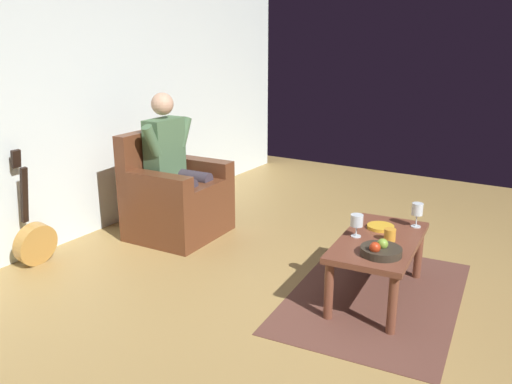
{
  "coord_description": "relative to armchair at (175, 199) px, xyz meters",
  "views": [
    {
      "loc": [
        3.0,
        0.99,
        1.78
      ],
      "look_at": [
        -0.45,
        -1.14,
        0.56
      ],
      "focal_mm": 37.05,
      "sensor_mm": 36.0,
      "label": 1
    }
  ],
  "objects": [
    {
      "name": "fruit_bowl",
      "position": [
        0.47,
        2.08,
        0.13
      ],
      "size": [
        0.26,
        0.26,
        0.11
      ],
      "color": "#322B21",
      "rests_on": "coffee_table"
    },
    {
      "name": "wine_glass_far",
      "position": [
        0.25,
        1.83,
        0.2
      ],
      "size": [
        0.09,
        0.09,
        0.16
      ],
      "color": "silver",
      "rests_on": "coffee_table"
    },
    {
      "name": "person_seated",
      "position": [
        -0.0,
        0.02,
        0.35
      ],
      "size": [
        0.65,
        0.56,
        1.29
      ],
      "rotation": [
        0.0,
        0.0,
        0.04
      ],
      "color": "#4A6C47",
      "rests_on": "ground"
    },
    {
      "name": "candle_jar",
      "position": [
        0.2,
        2.05,
        0.14
      ],
      "size": [
        0.08,
        0.08,
        0.08
      ],
      "primitive_type": "cylinder",
      "color": "gold",
      "rests_on": "coffee_table"
    },
    {
      "name": "decorative_dish",
      "position": [
        0.01,
        1.92,
        0.11
      ],
      "size": [
        0.19,
        0.19,
        0.02
      ],
      "primitive_type": "cylinder",
      "color": "gold",
      "rests_on": "coffee_table"
    },
    {
      "name": "coffee_table",
      "position": [
        0.21,
        1.98,
        0.03
      ],
      "size": [
        1.02,
        0.59,
        0.43
      ],
      "rotation": [
        0.0,
        0.0,
        0.09
      ],
      "color": "brown",
      "rests_on": "ground"
    },
    {
      "name": "armchair",
      "position": [
        0.0,
        0.0,
        0.0
      ],
      "size": [
        0.82,
        0.75,
        0.95
      ],
      "rotation": [
        0.0,
        0.0,
        0.04
      ],
      "color": "brown",
      "rests_on": "ground"
    },
    {
      "name": "ground_plane",
      "position": [
        0.51,
        2.04,
        -0.34
      ],
      "size": [
        7.56,
        7.56,
        0.0
      ],
      "primitive_type": "plane",
      "color": "#A18148"
    },
    {
      "name": "wall_back",
      "position": [
        0.51,
        -0.72,
        0.93
      ],
      "size": [
        6.7,
        0.06,
        2.54
      ],
      "primitive_type": "cube",
      "color": "silver",
      "rests_on": "ground"
    },
    {
      "name": "wine_glass_near",
      "position": [
        -0.16,
        2.13,
        0.22
      ],
      "size": [
        0.08,
        0.08,
        0.18
      ],
      "color": "silver",
      "rests_on": "coffee_table"
    },
    {
      "name": "guitar",
      "position": [
        1.11,
        -0.52,
        -0.13
      ],
      "size": [
        0.34,
        0.21,
        0.93
      ],
      "color": "#B9853D",
      "rests_on": "ground"
    },
    {
      "name": "rug",
      "position": [
        0.21,
        1.98,
        -0.34
      ],
      "size": [
        1.77,
        1.25,
        0.01
      ],
      "primitive_type": "cube",
      "rotation": [
        0.0,
        0.0,
        0.09
      ],
      "color": "brown",
      "rests_on": "ground"
    }
  ]
}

